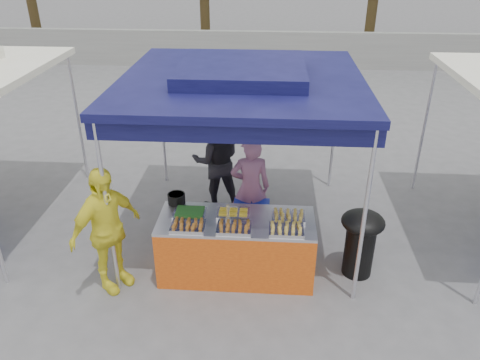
# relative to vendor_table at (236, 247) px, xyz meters

# --- Properties ---
(ground_plane) EXTENTS (80.00, 80.00, 0.00)m
(ground_plane) POSITION_rel_vendor_table_xyz_m (0.00, 0.10, -0.43)
(ground_plane) COLOR slate
(back_wall) EXTENTS (40.00, 0.25, 1.20)m
(back_wall) POSITION_rel_vendor_table_xyz_m (0.00, 11.10, 0.17)
(back_wall) COLOR gray
(back_wall) RESTS_ON ground_plane
(main_canopy) EXTENTS (3.20, 3.20, 2.57)m
(main_canopy) POSITION_rel_vendor_table_xyz_m (0.00, 1.07, 1.94)
(main_canopy) COLOR silver
(main_canopy) RESTS_ON ground_plane
(vendor_table) EXTENTS (2.00, 0.80, 0.85)m
(vendor_table) POSITION_rel_vendor_table_xyz_m (0.00, 0.00, 0.00)
(vendor_table) COLOR #D75213
(vendor_table) RESTS_ON ground_plane
(food_tray_fl) EXTENTS (0.42, 0.30, 0.07)m
(food_tray_fl) POSITION_rel_vendor_table_xyz_m (-0.58, -0.24, 0.46)
(food_tray_fl) COLOR silver
(food_tray_fl) RESTS_ON vendor_table
(food_tray_fm) EXTENTS (0.42, 0.30, 0.07)m
(food_tray_fm) POSITION_rel_vendor_table_xyz_m (-0.01, -0.24, 0.46)
(food_tray_fm) COLOR silver
(food_tray_fm) RESTS_ON vendor_table
(food_tray_fr) EXTENTS (0.42, 0.30, 0.07)m
(food_tray_fr) POSITION_rel_vendor_table_xyz_m (0.63, -0.24, 0.46)
(food_tray_fr) COLOR silver
(food_tray_fr) RESTS_ON vendor_table
(food_tray_bl) EXTENTS (0.42, 0.30, 0.07)m
(food_tray_bl) POSITION_rel_vendor_table_xyz_m (-0.60, 0.06, 0.46)
(food_tray_bl) COLOR silver
(food_tray_bl) RESTS_ON vendor_table
(food_tray_bm) EXTENTS (0.42, 0.30, 0.07)m
(food_tray_bm) POSITION_rel_vendor_table_xyz_m (-0.05, 0.10, 0.46)
(food_tray_bm) COLOR silver
(food_tray_bm) RESTS_ON vendor_table
(food_tray_br) EXTENTS (0.42, 0.30, 0.07)m
(food_tray_br) POSITION_rel_vendor_table_xyz_m (0.66, 0.07, 0.46)
(food_tray_br) COLOR silver
(food_tray_br) RESTS_ON vendor_table
(cooking_pot) EXTENTS (0.23, 0.23, 0.14)m
(cooking_pot) POSITION_rel_vendor_table_xyz_m (-0.83, 0.36, 0.49)
(cooking_pot) COLOR black
(cooking_pot) RESTS_ON vendor_table
(skewer_cup) EXTENTS (0.07, 0.07, 0.09)m
(skewer_cup) POSITION_rel_vendor_table_xyz_m (-0.09, -0.11, 0.47)
(skewer_cup) COLOR silver
(skewer_cup) RESTS_ON vendor_table
(wok_burner) EXTENTS (0.56, 0.56, 0.94)m
(wok_burner) POSITION_rel_vendor_table_xyz_m (1.62, 0.12, 0.13)
(wok_burner) COLOR black
(wok_burner) RESTS_ON ground_plane
(crate_left) EXTENTS (0.51, 0.36, 0.31)m
(crate_left) POSITION_rel_vendor_table_xyz_m (-0.54, 0.67, -0.27)
(crate_left) COLOR #1629B4
(crate_left) RESTS_ON ground_plane
(crate_right) EXTENTS (0.53, 0.37, 0.32)m
(crate_right) POSITION_rel_vendor_table_xyz_m (0.16, 0.76, -0.27)
(crate_right) COLOR #1629B4
(crate_right) RESTS_ON ground_plane
(crate_stacked) EXTENTS (0.52, 0.36, 0.31)m
(crate_stacked) POSITION_rel_vendor_table_xyz_m (0.16, 0.76, 0.05)
(crate_stacked) COLOR #1629B4
(crate_stacked) RESTS_ON crate_right
(vendor_woman) EXTENTS (0.62, 0.44, 1.59)m
(vendor_woman) POSITION_rel_vendor_table_xyz_m (0.14, 0.95, 0.37)
(vendor_woman) COLOR #986186
(vendor_woman) RESTS_ON ground_plane
(helper_man) EXTENTS (0.90, 0.76, 1.65)m
(helper_man) POSITION_rel_vendor_table_xyz_m (-0.45, 1.77, 0.40)
(helper_man) COLOR black
(helper_man) RESTS_ON ground_plane
(customer_person) EXTENTS (0.92, 1.04, 1.69)m
(customer_person) POSITION_rel_vendor_table_xyz_m (-1.57, -0.35, 0.42)
(customer_person) COLOR yellow
(customer_person) RESTS_ON ground_plane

